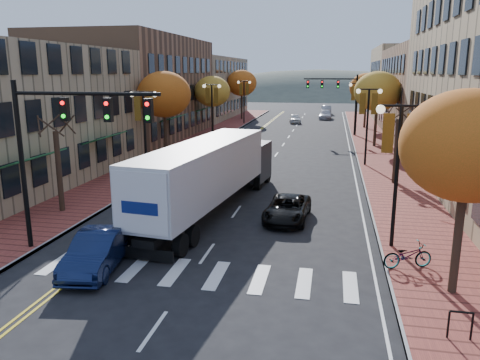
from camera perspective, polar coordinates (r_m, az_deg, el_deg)
The scene contains 30 objects.
ground at distance 16.07m, azimuth -7.85°, elevation -14.12°, with size 200.00×200.00×0.00m, color black.
sidewalk_left at distance 48.55m, azimuth -5.54°, elevation 4.45°, with size 4.00×85.00×0.15m, color brown.
sidewalk_right at distance 46.73m, azimuth 16.17°, elevation 3.65°, with size 4.00×85.00×0.15m, color brown.
building_left_mid at distance 54.11m, azimuth -12.88°, elevation 10.84°, with size 12.00×24.00×11.00m, color brown.
building_left_far at distance 77.65m, azimuth -5.28°, elevation 11.14°, with size 12.00×26.00×9.50m, color #9E8966.
building_right_mid at distance 57.18m, azimuth 25.35°, elevation 9.53°, with size 15.00×24.00×10.00m, color brown.
building_right_far at distance 78.69m, azimuth 21.56°, elevation 10.87°, with size 15.00×20.00×11.00m, color #9E8966.
tree_left_a at distance 26.04m, azimuth -21.20°, elevation 0.97°, with size 0.28×0.28×4.20m.
tree_left_b at distance 39.99m, azimuth -9.24°, elevation 10.24°, with size 4.48×4.48×7.21m.
tree_left_c at distance 55.28m, azimuth -3.40°, elevation 10.72°, with size 4.16×4.16×6.69m.
tree_left_d at distance 72.82m, azimuth 0.20°, elevation 11.74°, with size 4.61×4.61×7.42m.
tree_right_a at distance 16.19m, azimuth 26.03°, elevation 3.73°, with size 4.16×4.16×6.69m.
tree_right_b at distance 32.15m, azimuth 18.49°, elevation 3.34°, with size 0.28×0.28×4.20m.
tree_right_c at distance 47.69m, azimuth 16.43°, elevation 10.32°, with size 4.48×4.48×7.21m.
tree_right_d at distance 63.64m, azimuth 15.18°, elevation 10.82°, with size 4.35×4.35×7.00m.
lamp_left_b at distance 32.09m, azimuth -11.59°, elevation 7.42°, with size 1.96×0.36×6.05m.
lamp_left_c at distance 49.14m, azimuth -3.45°, elevation 9.54°, with size 1.96×0.36×6.05m.
lamp_left_d at distance 66.69m, azimuth 0.49°, elevation 10.49°, with size 1.96×0.36×6.05m.
lamp_right_a at distance 19.89m, azimuth 18.78°, elevation 3.65°, with size 1.96×0.36×6.05m.
lamp_right_b at distance 37.69m, azimuth 15.33°, elevation 8.03°, with size 1.96×0.36×6.05m.
lamp_right_c at distance 55.62m, azimuth 14.09°, elevation 9.59°, with size 1.96×0.36×6.05m.
traffic_mast_near at distance 19.58m, azimuth -20.80°, elevation 5.22°, with size 6.10×0.35×7.00m.
traffic_mast_far at distance 55.53m, azimuth 12.01°, elevation 10.34°, with size 6.10×0.34×7.00m.
semi_truck at distance 24.60m, azimuth -3.36°, elevation 1.18°, with size 4.27×15.59×3.85m.
navy_sedan at distance 18.60m, azimuth -16.99°, elevation -8.27°, with size 1.53×4.40×1.45m, color #0D1737.
black_suv at distance 23.62m, azimuth 5.80°, elevation -3.48°, with size 2.01×4.37×1.21m, color black.
car_far_white at distance 68.99m, azimuth 6.73°, elevation 7.46°, with size 1.57×3.90×1.33m, color white.
car_far_silver at distance 75.61m, azimuth 10.37°, elevation 7.84°, with size 1.91×4.69×1.36m, color #B3B1B9.
car_far_oncoming at distance 84.40m, azimuth 10.43°, elevation 8.41°, with size 1.60×4.58×1.51m, color #94969B.
bicycle at distance 18.69m, azimuth 19.75°, elevation -8.64°, with size 0.65×1.88×0.99m, color gray.
Camera 1 is at (4.83, -13.47, 7.32)m, focal length 35.00 mm.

